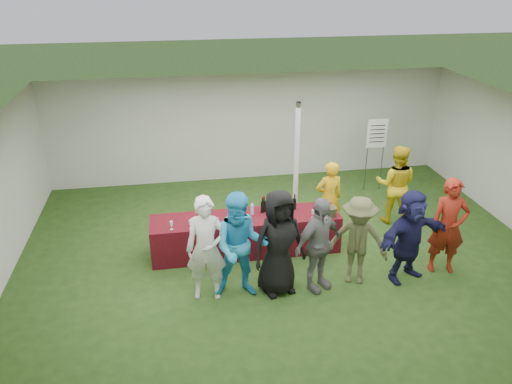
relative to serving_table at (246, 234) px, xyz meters
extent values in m
plane|color=#284719|center=(0.68, -0.36, -0.38)|extent=(60.00, 60.00, 0.00)
plane|color=white|center=(0.68, 3.64, 0.97)|extent=(10.00, 0.00, 10.00)
plane|color=white|center=(0.68, -4.36, 0.97)|extent=(10.00, 0.00, 10.00)
plane|color=white|center=(0.68, -0.36, 2.33)|extent=(10.00, 10.00, 0.00)
cylinder|color=silver|center=(1.18, 0.84, 0.98)|extent=(0.10, 0.10, 2.70)
cube|color=maroon|center=(0.00, 0.00, 0.00)|extent=(3.60, 0.80, 0.75)
cylinder|color=black|center=(0.35, 0.12, 0.48)|extent=(0.07, 0.07, 0.22)
cylinder|color=black|center=(0.35, 0.12, 0.64)|extent=(0.03, 0.03, 0.08)
cylinder|color=maroon|center=(0.35, 0.12, 0.69)|extent=(0.03, 0.03, 0.02)
cylinder|color=black|center=(0.38, 0.16, 0.48)|extent=(0.07, 0.07, 0.22)
cylinder|color=black|center=(0.38, 0.16, 0.64)|extent=(0.03, 0.03, 0.08)
cylinder|color=maroon|center=(0.38, 0.16, 0.69)|extent=(0.03, 0.03, 0.02)
cylinder|color=black|center=(0.57, 0.09, 0.48)|extent=(0.07, 0.07, 0.22)
cylinder|color=black|center=(0.57, 0.09, 0.64)|extent=(0.03, 0.03, 0.08)
cylinder|color=maroon|center=(0.57, 0.09, 0.69)|extent=(0.03, 0.03, 0.02)
cylinder|color=black|center=(0.68, 0.14, 0.48)|extent=(0.07, 0.07, 0.22)
cylinder|color=black|center=(0.68, 0.14, 0.64)|extent=(0.03, 0.03, 0.08)
cylinder|color=maroon|center=(0.68, 0.14, 0.69)|extent=(0.03, 0.03, 0.02)
cylinder|color=black|center=(0.84, 0.11, 0.48)|extent=(0.07, 0.07, 0.22)
cylinder|color=black|center=(0.84, 0.11, 0.64)|extent=(0.03, 0.03, 0.08)
cylinder|color=maroon|center=(0.84, 0.11, 0.69)|extent=(0.03, 0.03, 0.02)
cylinder|color=black|center=(0.99, 0.16, 0.48)|extent=(0.07, 0.07, 0.22)
cylinder|color=black|center=(0.99, 0.16, 0.64)|extent=(0.03, 0.03, 0.08)
cylinder|color=maroon|center=(0.99, 0.16, 0.69)|extent=(0.03, 0.03, 0.02)
cylinder|color=silver|center=(-1.39, -0.26, 0.38)|extent=(0.06, 0.06, 0.00)
cylinder|color=silver|center=(-1.39, -0.26, 0.42)|extent=(0.01, 0.01, 0.07)
cylinder|color=silver|center=(-1.39, -0.26, 0.50)|extent=(0.06, 0.06, 0.08)
cylinder|color=#4F0816|center=(-1.39, -0.26, 0.47)|extent=(0.05, 0.05, 0.02)
cylinder|color=silver|center=(-1.05, -0.28, 0.38)|extent=(0.06, 0.06, 0.00)
cylinder|color=silver|center=(-1.05, -0.28, 0.42)|extent=(0.01, 0.01, 0.07)
cylinder|color=silver|center=(-1.05, -0.28, 0.50)|extent=(0.06, 0.06, 0.08)
cylinder|color=#4F0816|center=(-1.05, -0.28, 0.47)|extent=(0.05, 0.05, 0.02)
cylinder|color=silver|center=(-0.80, -0.25, 0.38)|extent=(0.06, 0.06, 0.00)
cylinder|color=silver|center=(-0.80, -0.25, 0.42)|extent=(0.01, 0.01, 0.07)
cylinder|color=silver|center=(-0.80, -0.25, 0.50)|extent=(0.06, 0.06, 0.08)
cylinder|color=#4F0816|center=(-0.80, -0.25, 0.47)|extent=(0.05, 0.05, 0.02)
cylinder|color=silver|center=(-0.31, -0.29, 0.38)|extent=(0.06, 0.06, 0.00)
cylinder|color=silver|center=(-0.31, -0.29, 0.42)|extent=(0.01, 0.01, 0.07)
cylinder|color=silver|center=(-0.31, -0.29, 0.50)|extent=(0.06, 0.06, 0.08)
cylinder|color=silver|center=(1.25, -0.25, 0.38)|extent=(0.06, 0.06, 0.00)
cylinder|color=silver|center=(1.25, -0.25, 0.42)|extent=(0.01, 0.01, 0.07)
cylinder|color=silver|center=(1.25, -0.25, 0.50)|extent=(0.06, 0.06, 0.08)
cylinder|color=#4F0816|center=(1.25, -0.25, 0.47)|extent=(0.05, 0.05, 0.02)
cylinder|color=silver|center=(0.14, 0.08, 0.47)|extent=(0.07, 0.07, 0.20)
cylinder|color=silver|center=(0.14, 0.08, 0.59)|extent=(0.03, 0.03, 0.03)
cube|color=white|center=(1.57, 0.05, 0.39)|extent=(0.25, 0.18, 0.03)
cylinder|color=slate|center=(1.58, -0.22, 0.46)|extent=(0.27, 0.27, 0.18)
cylinder|color=slate|center=(3.33, 2.36, 0.18)|extent=(0.02, 0.02, 1.10)
cylinder|color=slate|center=(3.73, 2.36, 0.18)|extent=(0.02, 0.02, 1.10)
cube|color=white|center=(3.53, 2.36, 1.07)|extent=(0.50, 0.02, 0.70)
cube|color=black|center=(3.53, 2.34, 1.27)|extent=(0.36, 0.01, 0.02)
cube|color=black|center=(3.53, 2.34, 1.17)|extent=(0.36, 0.01, 0.02)
cube|color=black|center=(3.53, 2.34, 1.07)|extent=(0.36, 0.01, 0.02)
cube|color=black|center=(3.53, 2.34, 0.97)|extent=(0.36, 0.01, 0.02)
cube|color=black|center=(3.53, 2.34, 0.88)|extent=(0.36, 0.01, 0.02)
imported|color=gold|center=(1.78, 0.45, 0.41)|extent=(0.61, 0.43, 1.57)
imported|color=gold|center=(3.32, 0.69, 0.49)|extent=(1.04, 0.95, 1.73)
imported|color=white|center=(-0.84, -1.31, 0.54)|extent=(0.72, 0.52, 1.83)
imported|color=#28A2DE|center=(-0.29, -1.37, 0.56)|extent=(0.99, 0.82, 1.88)
imported|color=black|center=(0.35, -1.35, 0.56)|extent=(1.02, 0.79, 1.86)
imported|color=slate|center=(1.02, -1.41, 0.48)|extent=(1.08, 0.84, 1.71)
imported|color=#505330|center=(1.73, -1.33, 0.44)|extent=(1.20, 0.96, 1.63)
imported|color=#1A1946|center=(2.65, -1.38, 0.47)|extent=(1.65, 1.02, 1.70)
imported|color=maroon|center=(3.43, -1.26, 0.53)|extent=(0.73, 0.56, 1.80)
camera|label=1|loc=(-1.23, -8.31, 4.76)|focal=35.00mm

